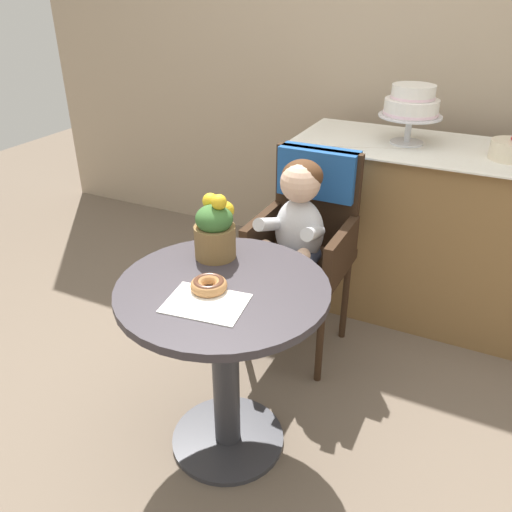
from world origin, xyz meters
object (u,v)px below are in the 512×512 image
cafe_table (224,337)px  seated_child (296,227)px  flower_vase (215,229)px  donut_front (209,284)px  round_layer_cake (511,150)px  wicker_chair (309,222)px  tiered_cake_stand (412,105)px

cafe_table → seated_child: seated_child is taller
seated_child → flower_vase: size_ratio=2.97×
cafe_table → donut_front: (-0.02, -0.05, 0.23)m
round_layer_cake → seated_child: bearing=-139.6°
cafe_table → donut_front: 0.24m
wicker_chair → donut_front: 0.82m
seated_child → round_layer_cake: (0.76, 0.64, 0.26)m
seated_child → donut_front: (-0.04, -0.66, 0.06)m
wicker_chair → tiered_cake_stand: size_ratio=3.18×
seated_child → round_layer_cake: bearing=40.4°
flower_vase → cafe_table: bearing=-53.8°
seated_child → cafe_table: bearing=-91.4°
round_layer_cake → donut_front: bearing=-121.4°
wicker_chair → cafe_table: bearing=-89.7°
cafe_table → flower_vase: 0.38m
donut_front → tiered_cake_stand: (0.33, 1.35, 0.34)m
tiered_cake_stand → wicker_chair: bearing=-118.7°
donut_front → round_layer_cake: (0.80, 1.30, 0.20)m
cafe_table → seated_child: 0.63m
cafe_table → flower_vase: (-0.12, 0.17, 0.32)m
seated_child → tiered_cake_stand: 0.85m
wicker_chair → flower_vase: 0.64m
round_layer_cake → wicker_chair: bearing=-147.2°
wicker_chair → flower_vase: size_ratio=3.90×
flower_vase → round_layer_cake: 1.41m
tiered_cake_stand → round_layer_cake: tiered_cake_stand is taller
cafe_table → tiered_cake_stand: (0.31, 1.30, 0.58)m
wicker_chair → tiered_cake_stand: tiered_cake_stand is taller
cafe_table → tiered_cake_stand: size_ratio=2.40×
seated_child → donut_front: seated_child is taller
cafe_table → round_layer_cake: round_layer_cake is taller
wicker_chair → round_layer_cake: size_ratio=5.27×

